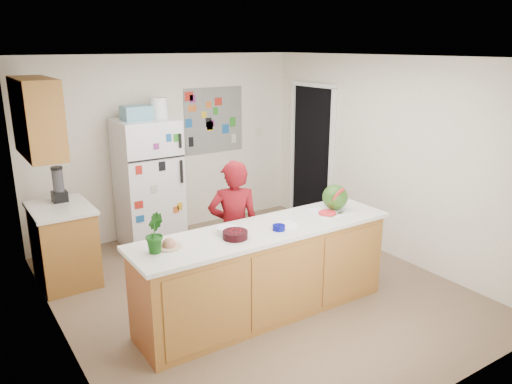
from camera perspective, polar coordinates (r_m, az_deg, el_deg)
floor at (r=5.68m, az=-0.18°, el=-11.07°), size 4.00×4.50×0.02m
wall_back at (r=7.17m, az=-10.15°, el=5.25°), size 4.00×0.02×2.50m
wall_left at (r=4.49m, az=-22.23°, el=-2.50°), size 0.02×4.50×2.50m
wall_right at (r=6.50m, az=14.85°, el=3.81°), size 0.02×4.50×2.50m
ceiling at (r=5.03m, az=-0.21°, el=15.27°), size 4.00×4.50×0.02m
doorway at (r=7.55m, az=6.45°, el=4.19°), size 0.03×0.85×2.04m
peninsula_base at (r=5.00m, az=1.04°, el=-9.30°), size 2.60×0.62×0.88m
peninsula_top at (r=4.82m, az=1.06°, el=-4.38°), size 2.68×0.70×0.04m
side_counter_base at (r=6.07m, az=-21.06°, el=-5.77°), size 0.60×0.80×0.86m
side_counter_top at (r=5.93m, az=-21.50°, el=-1.74°), size 0.64×0.84×0.04m
upper_cabinets at (r=5.64m, az=-23.78°, el=7.81°), size 0.35×1.00×0.80m
refrigerator at (r=6.75m, az=-12.19°, el=0.95°), size 0.75×0.70×1.70m
fridge_top_bin at (r=6.53m, az=-13.52°, el=8.78°), size 0.35×0.28×0.18m
photo_collage at (r=7.42m, az=-4.83°, el=8.18°), size 0.95×0.01×0.95m
person at (r=5.30m, az=-2.54°, el=-4.22°), size 0.64×0.55×1.49m
blender_appliance at (r=6.06m, az=-21.65°, el=0.72°), size 0.12×0.12×0.38m
cutting_board at (r=5.33m, az=8.63°, el=-2.20°), size 0.47×0.39×0.01m
watermelon at (r=5.34m, az=9.03°, el=-0.59°), size 0.27×0.27×0.27m
watermelon_slice at (r=5.22m, az=8.15°, el=-2.37°), size 0.18×0.18×0.02m
cherry_bowl at (r=4.56m, az=-2.39°, el=-4.90°), size 0.24×0.24×0.07m
white_bowl at (r=4.68m, az=-3.34°, el=-4.40°), size 0.24×0.24×0.06m
cobalt_bowl at (r=4.76m, az=2.62°, el=-4.08°), size 0.16×0.16×0.05m
plate at (r=4.43m, az=-9.90°, el=-6.17°), size 0.27×0.27×0.02m
paper_towel at (r=4.88m, az=3.50°, el=-3.75°), size 0.17×0.16×0.02m
keys at (r=5.29m, az=9.64°, el=-2.39°), size 0.11×0.08×0.01m
potted_plant at (r=4.31m, az=-11.58°, el=-4.63°), size 0.20×0.22×0.34m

